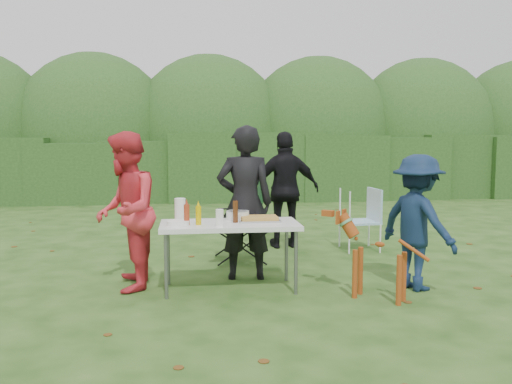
{
  "coord_description": "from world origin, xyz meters",
  "views": [
    {
      "loc": [
        -0.59,
        -6.07,
        1.69
      ],
      "look_at": [
        0.22,
        0.44,
        1.0
      ],
      "focal_mm": 38.0,
      "sensor_mm": 36.0,
      "label": 1
    }
  ],
  "objects": [
    {
      "name": "beer_bottle",
      "position": [
        -0.09,
        -0.24,
        0.86
      ],
      "size": [
        0.06,
        0.06,
        0.24
      ],
      "primitive_type": "cylinder",
      "color": "#47230F",
      "rests_on": "folding_table"
    },
    {
      "name": "mustard_bottle",
      "position": [
        -0.5,
        -0.34,
        0.84
      ],
      "size": [
        0.06,
        0.06,
        0.2
      ],
      "primitive_type": "cylinder",
      "color": "#CCAD00",
      "rests_on": "folding_table"
    },
    {
      "name": "food_tray",
      "position": [
        0.17,
        -0.19,
        0.75
      ],
      "size": [
        0.45,
        0.3,
        0.02
      ],
      "primitive_type": "cube",
      "color": "#B7B7BA",
      "rests_on": "folding_table"
    },
    {
      "name": "person_cook",
      "position": [
        0.05,
        0.18,
        0.9
      ],
      "size": [
        0.68,
        0.47,
        1.8
      ],
      "primitive_type": "imported",
      "rotation": [
        0.0,
        0.0,
        3.09
      ],
      "color": "black",
      "rests_on": "ground"
    },
    {
      "name": "pasta_bowl",
      "position": [
        -0.05,
        -0.05,
        0.79
      ],
      "size": [
        0.26,
        0.26,
        0.1
      ],
      "primitive_type": "cylinder",
      "color": "silver",
      "rests_on": "folding_table"
    },
    {
      "name": "focaccia_bread",
      "position": [
        0.17,
        -0.19,
        0.78
      ],
      "size": [
        0.4,
        0.26,
        0.04
      ],
      "primitive_type": "cube",
      "color": "#BD8C3C",
      "rests_on": "food_tray"
    },
    {
      "name": "person_red_jacket",
      "position": [
        -1.28,
        -0.11,
        0.87
      ],
      "size": [
        0.7,
        0.87,
        1.73
      ],
      "primitive_type": "imported",
      "rotation": [
        0.0,
        0.0,
        -1.52
      ],
      "color": "red",
      "rests_on": "ground"
    },
    {
      "name": "child",
      "position": [
        1.88,
        -0.49,
        0.74
      ],
      "size": [
        0.92,
        1.1,
        1.48
      ],
      "primitive_type": "imported",
      "rotation": [
        0.0,
        0.0,
        2.04
      ],
      "color": "#0F213D",
      "rests_on": "ground"
    },
    {
      "name": "plate_stack",
      "position": [
        -0.72,
        -0.36,
        0.77
      ],
      "size": [
        0.24,
        0.24,
        0.05
      ],
      "primitive_type": "cylinder",
      "color": "white",
      "rests_on": "folding_table"
    },
    {
      "name": "ground",
      "position": [
        0.0,
        0.0,
        0.0
      ],
      "size": [
        80.0,
        80.0,
        0.0
      ],
      "primitive_type": "plane",
      "color": "#1E4211"
    },
    {
      "name": "ketchup_bottle",
      "position": [
        -0.62,
        -0.35,
        0.85
      ],
      "size": [
        0.06,
        0.06,
        0.22
      ],
      "primitive_type": "cylinder",
      "color": "#983319",
      "rests_on": "folding_table"
    },
    {
      "name": "hedge_row",
      "position": [
        0.0,
        8.0,
        0.85
      ],
      "size": [
        22.0,
        1.4,
        1.7
      ],
      "primitive_type": "cube",
      "color": "#23471C",
      "rests_on": "ground"
    },
    {
      "name": "lawn_chair",
      "position": [
        1.9,
        1.56,
        0.46
      ],
      "size": [
        0.59,
        0.59,
        0.92
      ],
      "primitive_type": null,
      "rotation": [
        0.0,
        0.0,
        3.24
      ],
      "color": "teal",
      "rests_on": "ground"
    },
    {
      "name": "shrub_backdrop",
      "position": [
        0.0,
        9.6,
        1.6
      ],
      "size": [
        20.0,
        2.6,
        3.2
      ],
      "primitive_type": "ellipsoid",
      "color": "#3D6628",
      "rests_on": "ground"
    },
    {
      "name": "dog",
      "position": [
        1.34,
        -0.82,
        0.44
      ],
      "size": [
        0.96,
        0.87,
        0.88
      ],
      "primitive_type": null,
      "rotation": [
        0.0,
        0.0,
        2.47
      ],
      "color": "#8E3D14",
      "rests_on": "ground"
    },
    {
      "name": "folding_table",
      "position": [
        -0.16,
        -0.26,
        0.69
      ],
      "size": [
        1.5,
        0.7,
        0.74
      ],
      "color": "silver",
      "rests_on": "ground"
    },
    {
      "name": "cup_stack",
      "position": [
        -0.28,
        -0.48,
        0.83
      ],
      "size": [
        0.08,
        0.08,
        0.18
      ],
      "primitive_type": "cylinder",
      "color": "white",
      "rests_on": "folding_table"
    },
    {
      "name": "paper_towel_roll",
      "position": [
        -0.69,
        -0.12,
        0.87
      ],
      "size": [
        0.12,
        0.12,
        0.26
      ],
      "primitive_type": "cylinder",
      "color": "white",
      "rests_on": "folding_table"
    },
    {
      "name": "person_black_puffy",
      "position": [
        0.85,
        1.89,
        0.87
      ],
      "size": [
        1.05,
        0.5,
        1.75
      ],
      "primitive_type": "imported",
      "rotation": [
        0.0,
        0.0,
        3.22
      ],
      "color": "black",
      "rests_on": "ground"
    },
    {
      "name": "camping_chair",
      "position": [
        0.08,
        1.08,
        0.54
      ],
      "size": [
        0.7,
        0.7,
        1.07
      ],
      "primitive_type": null,
      "rotation": [
        0.0,
        0.0,
        3.09
      ],
      "color": "#173E1D",
      "rests_on": "ground"
    }
  ]
}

